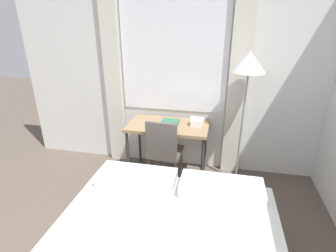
{
  "coord_description": "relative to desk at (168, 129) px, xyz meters",
  "views": [
    {
      "loc": [
        0.51,
        -0.08,
        2.07
      ],
      "look_at": [
        -0.05,
        2.58,
        0.92
      ],
      "focal_mm": 28.0,
      "sensor_mm": 36.0,
      "label": 1
    }
  ],
  "objects": [
    {
      "name": "wall_back_with_window",
      "position": [
        0.11,
        0.37,
        0.66
      ],
      "size": [
        4.64,
        0.13,
        2.7
      ],
      "color": "silver",
      "rests_on": "ground_plane"
    },
    {
      "name": "desk",
      "position": [
        0.0,
        0.0,
        0.0
      ],
      "size": [
        1.04,
        0.58,
        0.77
      ],
      "color": "#937551",
      "rests_on": "ground_plane"
    },
    {
      "name": "desk_chair",
      "position": [
        0.0,
        -0.26,
        -0.16
      ],
      "size": [
        0.43,
        0.43,
        0.93
      ],
      "rotation": [
        0.0,
        0.0,
        -0.08
      ],
      "color": "#59514C",
      "rests_on": "ground_plane"
    },
    {
      "name": "standing_lamp",
      "position": [
        0.93,
        0.04,
        0.79
      ],
      "size": [
        0.38,
        0.38,
        1.71
      ],
      "color": "#4C4C51",
      "rests_on": "ground_plane"
    },
    {
      "name": "telephone",
      "position": [
        0.37,
        0.05,
        0.12
      ],
      "size": [
        0.17,
        0.15,
        0.11
      ],
      "color": "white",
      "rests_on": "desk"
    },
    {
      "name": "book",
      "position": [
        0.02,
        0.07,
        0.08
      ],
      "size": [
        0.24,
        0.19,
        0.02
      ],
      "rotation": [
        0.0,
        0.0,
        0.04
      ],
      "color": "#33664C",
      "rests_on": "desk"
    }
  ]
}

